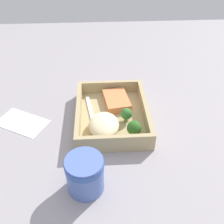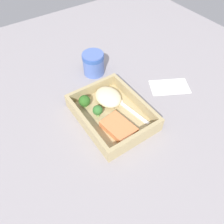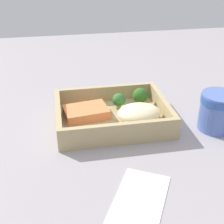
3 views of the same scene
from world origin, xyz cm
name	(u,v)px [view 3 (image 3 of 3)]	position (x,y,z in cm)	size (l,w,h in cm)	color
ground_plane	(112,125)	(0.00, 0.00, -1.00)	(160.00, 160.00, 2.00)	gray
takeout_tray	(112,120)	(0.00, 0.00, 0.60)	(26.22, 20.24, 1.20)	tan
tray_rim	(112,110)	(0.00, 0.00, 3.16)	(26.22, 20.24, 3.92)	tan
salmon_fillet	(86,112)	(-6.01, 1.71, 2.33)	(10.16, 7.00, 2.26)	#E6804A
mashed_potatoes	(139,113)	(5.96, -2.53, 3.15)	(10.16, 8.14, 3.90)	beige
broccoli_floret_1	(140,96)	(8.30, 5.32, 3.69)	(3.88, 3.88, 4.53)	#7EA55A
broccoli_floret_2	(119,100)	(2.41, 3.88, 3.69)	(3.23, 3.23, 4.23)	#81A459
fork	(113,130)	(-0.76, -5.93, 1.42)	(15.86, 4.08, 0.44)	white
paper_cup	(218,110)	(23.01, -7.10, 4.90)	(8.32, 8.32, 8.78)	#526DB8
receipt_slip	(143,199)	(0.49, -26.07, 0.12)	(8.23, 14.28, 0.24)	white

